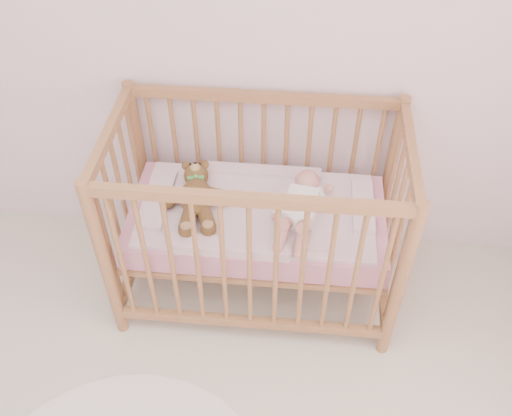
# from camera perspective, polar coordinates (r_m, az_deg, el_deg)

# --- Properties ---
(wall_back) EXTENTS (4.00, 0.02, 2.70)m
(wall_back) POSITION_cam_1_polar(r_m,az_deg,el_deg) (2.63, -7.92, 19.08)
(wall_back) COLOR silver
(wall_back) RESTS_ON floor
(crib) EXTENTS (1.36, 0.76, 1.00)m
(crib) POSITION_cam_1_polar(r_m,az_deg,el_deg) (2.75, 0.10, -1.05)
(crib) COLOR #A06E44
(crib) RESTS_ON floor
(mattress) EXTENTS (1.22, 0.62, 0.13)m
(mattress) POSITION_cam_1_polar(r_m,az_deg,el_deg) (2.76, 0.10, -1.27)
(mattress) COLOR pink
(mattress) RESTS_ON crib
(blanket) EXTENTS (1.10, 0.58, 0.06)m
(blanket) POSITION_cam_1_polar(r_m,az_deg,el_deg) (2.71, 0.10, -0.16)
(blanket) COLOR pink
(blanket) RESTS_ON mattress
(baby) EXTENTS (0.35, 0.58, 0.13)m
(baby) POSITION_cam_1_polar(r_m,az_deg,el_deg) (2.64, 4.50, 0.39)
(baby) COLOR white
(baby) RESTS_ON blanket
(teddy_bear) EXTENTS (0.42, 0.53, 0.13)m
(teddy_bear) POSITION_cam_1_polar(r_m,az_deg,el_deg) (2.67, -5.99, 1.23)
(teddy_bear) COLOR brown
(teddy_bear) RESTS_ON blanket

